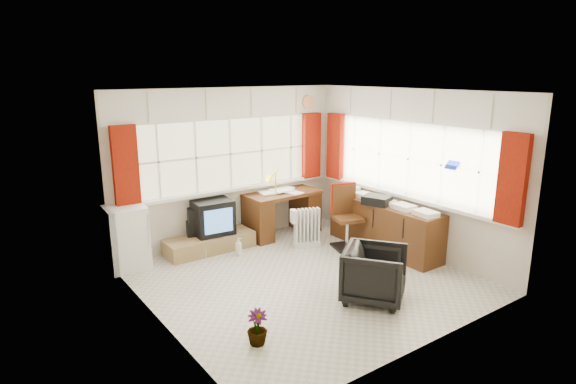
% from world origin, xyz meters
% --- Properties ---
extents(ground, '(4.00, 4.00, 0.00)m').
position_xyz_m(ground, '(0.00, 0.00, 0.00)').
color(ground, beige).
rests_on(ground, ground).
extents(room_walls, '(4.00, 4.00, 4.00)m').
position_xyz_m(room_walls, '(0.00, 0.00, 1.50)').
color(room_walls, beige).
rests_on(room_walls, ground).
extents(window_back, '(3.70, 0.12, 3.60)m').
position_xyz_m(window_back, '(0.00, 1.94, 0.95)').
color(window_back, beige).
rests_on(window_back, room_walls).
extents(window_right, '(0.12, 3.70, 3.60)m').
position_xyz_m(window_right, '(1.94, 0.00, 0.95)').
color(window_right, beige).
rests_on(window_right, room_walls).
extents(curtains, '(3.83, 3.83, 1.15)m').
position_xyz_m(curtains, '(0.92, 0.93, 1.46)').
color(curtains, maroon).
rests_on(curtains, room_walls).
extents(overhead_cabinets, '(3.98, 3.98, 0.48)m').
position_xyz_m(overhead_cabinets, '(0.98, 0.98, 2.25)').
color(overhead_cabinets, silver).
rests_on(overhead_cabinets, room_walls).
extents(desk, '(1.31, 0.67, 0.79)m').
position_xyz_m(desk, '(0.83, 1.72, 0.42)').
color(desk, '#4E2C12').
rests_on(desk, ground).
extents(desk_lamp, '(0.15, 0.13, 0.42)m').
position_xyz_m(desk_lamp, '(0.68, 1.69, 1.04)').
color(desk_lamp, '#FFF90A').
rests_on(desk_lamp, desk).
extents(task_chair, '(0.54, 0.56, 1.02)m').
position_xyz_m(task_chair, '(1.32, 0.66, 0.54)').
color(task_chair, black).
rests_on(task_chair, ground).
extents(office_chair, '(1.02, 1.03, 0.68)m').
position_xyz_m(office_chair, '(0.34, -0.96, 0.34)').
color(office_chair, black).
rests_on(office_chair, ground).
extents(radiator, '(0.45, 0.29, 0.63)m').
position_xyz_m(radiator, '(0.81, 1.00, 0.25)').
color(radiator, white).
rests_on(radiator, ground).
extents(credenza, '(0.50, 2.00, 0.85)m').
position_xyz_m(credenza, '(1.73, 0.20, 0.40)').
color(credenza, '#4E2C12').
rests_on(credenza, ground).
extents(file_tray, '(0.43, 0.48, 0.13)m').
position_xyz_m(file_tray, '(1.58, 0.23, 0.82)').
color(file_tray, black).
rests_on(file_tray, credenza).
extents(tv_bench, '(1.40, 0.50, 0.25)m').
position_xyz_m(tv_bench, '(-0.55, 1.72, 0.12)').
color(tv_bench, olive).
rests_on(tv_bench, ground).
extents(crt_tv, '(0.64, 0.60, 0.54)m').
position_xyz_m(crt_tv, '(-0.45, 1.81, 0.52)').
color(crt_tv, black).
rests_on(crt_tv, tv_bench).
extents(hifi_stack, '(0.69, 0.55, 0.43)m').
position_xyz_m(hifi_stack, '(-0.53, 1.90, 0.46)').
color(hifi_stack, black).
rests_on(hifi_stack, tv_bench).
extents(mini_fridge, '(0.56, 0.57, 0.91)m').
position_xyz_m(mini_fridge, '(-1.80, 1.80, 0.45)').
color(mini_fridge, white).
rests_on(mini_fridge, ground).
extents(spray_bottle_a, '(0.15, 0.15, 0.28)m').
position_xyz_m(spray_bottle_a, '(-0.28, 1.29, 0.14)').
color(spray_bottle_a, silver).
rests_on(spray_bottle_a, ground).
extents(spray_bottle_b, '(0.13, 0.13, 0.20)m').
position_xyz_m(spray_bottle_b, '(-0.75, 1.53, 0.10)').
color(spray_bottle_b, '#8BD0C4').
rests_on(spray_bottle_b, ground).
extents(flower_vase, '(0.27, 0.27, 0.38)m').
position_xyz_m(flower_vase, '(-1.36, -0.98, 0.19)').
color(flower_vase, black).
rests_on(flower_vase, ground).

